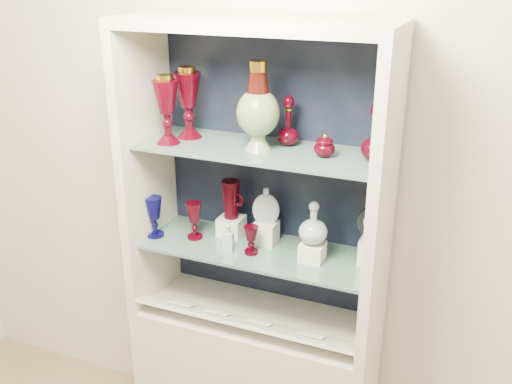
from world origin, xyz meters
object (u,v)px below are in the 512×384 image
at_px(cobalt_goblet, 154,217).
at_px(ruby_goblet_small, 251,240).
at_px(clear_round_decanter, 313,224).
at_px(ruby_goblet_tall, 194,221).
at_px(ruby_pitcher, 231,199).
at_px(ruby_decanter_b, 376,129).
at_px(flat_flask, 266,205).
at_px(clear_square_bottle, 228,238).
at_px(pedestal_lamp_right, 188,103).
at_px(enamel_urn, 258,107).
at_px(lidded_bowl, 325,145).
at_px(pedestal_lamp_left, 167,110).
at_px(cameo_medallion, 373,223).
at_px(ruby_decanter_a, 288,118).

relative_size(cobalt_goblet, ruby_goblet_small, 1.49).
bearing_deg(clear_round_decanter, ruby_goblet_tall, -179.54).
xyz_separation_m(ruby_goblet_small, ruby_pitcher, (-0.14, 0.12, 0.10)).
relative_size(ruby_decanter_b, ruby_goblet_tall, 1.41).
bearing_deg(flat_flask, clear_round_decanter, -35.17).
bearing_deg(clear_square_bottle, ruby_goblet_small, 8.79).
bearing_deg(clear_square_bottle, clear_round_decanter, 9.33).
distance_m(pedestal_lamp_right, clear_round_decanter, 0.67).
distance_m(ruby_pitcher, clear_square_bottle, 0.18).
relative_size(ruby_pitcher, clear_round_decanter, 0.98).
xyz_separation_m(ruby_goblet_tall, ruby_pitcher, (0.13, 0.09, 0.08)).
height_order(enamel_urn, ruby_pitcher, enamel_urn).
bearing_deg(ruby_decanter_b, cobalt_goblet, -174.40).
bearing_deg(pedestal_lamp_right, ruby_goblet_tall, -57.71).
height_order(lidded_bowl, ruby_goblet_tall, lidded_bowl).
distance_m(ruby_goblet_tall, clear_square_bottle, 0.18).
bearing_deg(clear_round_decanter, enamel_urn, -177.62).
xyz_separation_m(lidded_bowl, ruby_goblet_tall, (-0.53, -0.01, -0.38)).
relative_size(pedestal_lamp_left, pedestal_lamp_right, 0.94).
xyz_separation_m(ruby_goblet_small, flat_flask, (0.02, 0.11, 0.11)).
bearing_deg(enamel_urn, cameo_medallion, 8.60).
relative_size(cobalt_goblet, clear_square_bottle, 1.50).
height_order(pedestal_lamp_left, cameo_medallion, pedestal_lamp_left).
distance_m(ruby_decanter_b, ruby_pitcher, 0.69).
relative_size(flat_flask, cameo_medallion, 1.08).
bearing_deg(lidded_bowl, cobalt_goblet, -175.30).
relative_size(ruby_decanter_a, ruby_pitcher, 1.33).
height_order(enamel_urn, clear_square_bottle, enamel_urn).
distance_m(enamel_urn, cobalt_goblet, 0.67).
height_order(ruby_decanter_a, clear_round_decanter, ruby_decanter_a).
relative_size(ruby_pitcher, flat_flask, 1.06).
xyz_separation_m(ruby_decanter_a, clear_round_decanter, (0.14, -0.09, -0.38)).
bearing_deg(pedestal_lamp_left, ruby_decanter_a, 18.56).
height_order(pedestal_lamp_right, cameo_medallion, pedestal_lamp_right).
height_order(ruby_decanter_a, ruby_decanter_b, ruby_decanter_b).
bearing_deg(ruby_goblet_tall, clear_square_bottle, -15.88).
bearing_deg(ruby_pitcher, pedestal_lamp_right, -150.80).
bearing_deg(ruby_decanter_b, ruby_goblet_small, -170.12).
relative_size(cobalt_goblet, ruby_goblet_tall, 1.10).
height_order(cobalt_goblet, flat_flask, flat_flask).
bearing_deg(cameo_medallion, enamel_urn, 165.07).
bearing_deg(ruby_decanter_b, enamel_urn, -173.86).
bearing_deg(pedestal_lamp_right, ruby_decanter_b, -0.46).
height_order(clear_square_bottle, flat_flask, flat_flask).
relative_size(lidded_bowl, cobalt_goblet, 0.50).
bearing_deg(clear_round_decanter, clear_square_bottle, -170.67).
bearing_deg(enamel_urn, ruby_goblet_small, -117.19).
xyz_separation_m(enamel_urn, ruby_pitcher, (-0.16, 0.09, -0.42)).
bearing_deg(lidded_bowl, clear_round_decanter, -163.03).
height_order(ruby_decanter_a, cobalt_goblet, ruby_decanter_a).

